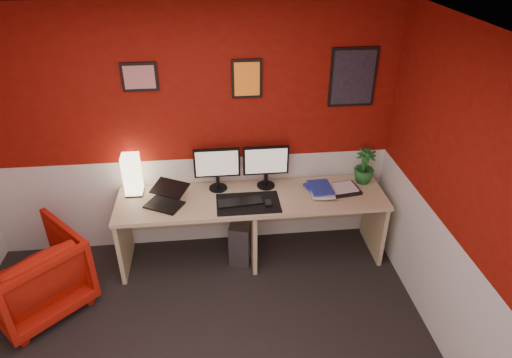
{
  "coord_description": "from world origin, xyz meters",
  "views": [
    {
      "loc": [
        0.23,
        -2.23,
        3.09
      ],
      "look_at": [
        0.6,
        1.21,
        1.05
      ],
      "focal_mm": 31.54,
      "sensor_mm": 36.0,
      "label": 1
    }
  ],
  "objects_px": {
    "monitor_left": "(217,163)",
    "zen_tray": "(341,190)",
    "pc_tower": "(242,236)",
    "laptop": "(163,196)",
    "armchair": "(32,274)",
    "shoji_lamp": "(132,176)",
    "desk": "(252,228)",
    "potted_plant": "(364,166)",
    "monitor_right": "(266,161)"
  },
  "relations": [
    {
      "from": "desk",
      "to": "shoji_lamp",
      "type": "bearing_deg",
      "value": 170.68
    },
    {
      "from": "monitor_right",
      "to": "zen_tray",
      "type": "bearing_deg",
      "value": -13.21
    },
    {
      "from": "zen_tray",
      "to": "armchair",
      "type": "distance_m",
      "value": 2.94
    },
    {
      "from": "monitor_right",
      "to": "potted_plant",
      "type": "height_order",
      "value": "monitor_right"
    },
    {
      "from": "shoji_lamp",
      "to": "monitor_left",
      "type": "xyz_separation_m",
      "value": [
        0.81,
        0.01,
        0.09
      ]
    },
    {
      "from": "pc_tower",
      "to": "shoji_lamp",
      "type": "bearing_deg",
      "value": -174.08
    },
    {
      "from": "desk",
      "to": "potted_plant",
      "type": "bearing_deg",
      "value": 8.67
    },
    {
      "from": "potted_plant",
      "to": "armchair",
      "type": "xyz_separation_m",
      "value": [
        -3.15,
        -0.66,
        -0.54
      ]
    },
    {
      "from": "laptop",
      "to": "armchair",
      "type": "xyz_separation_m",
      "value": [
        -1.16,
        -0.42,
        -0.47
      ]
    },
    {
      "from": "monitor_left",
      "to": "monitor_right",
      "type": "relative_size",
      "value": 1.0
    },
    {
      "from": "zen_tray",
      "to": "pc_tower",
      "type": "bearing_deg",
      "value": 178.08
    },
    {
      "from": "laptop",
      "to": "monitor_left",
      "type": "distance_m",
      "value": 0.6
    },
    {
      "from": "pc_tower",
      "to": "zen_tray",
      "type": "bearing_deg",
      "value": 11.27
    },
    {
      "from": "shoji_lamp",
      "to": "laptop",
      "type": "distance_m",
      "value": 0.4
    },
    {
      "from": "desk",
      "to": "potted_plant",
      "type": "relative_size",
      "value": 7.2
    },
    {
      "from": "laptop",
      "to": "monitor_left",
      "type": "relative_size",
      "value": 0.57
    },
    {
      "from": "monitor_right",
      "to": "zen_tray",
      "type": "relative_size",
      "value": 1.66
    },
    {
      "from": "armchair",
      "to": "desk",
      "type": "bearing_deg",
      "value": 150.97
    },
    {
      "from": "zen_tray",
      "to": "monitor_right",
      "type": "bearing_deg",
      "value": 166.79
    },
    {
      "from": "monitor_left",
      "to": "armchair",
      "type": "bearing_deg",
      "value": -158.1
    },
    {
      "from": "desk",
      "to": "monitor_right",
      "type": "height_order",
      "value": "monitor_right"
    },
    {
      "from": "shoji_lamp",
      "to": "monitor_right",
      "type": "distance_m",
      "value": 1.29
    },
    {
      "from": "desk",
      "to": "zen_tray",
      "type": "relative_size",
      "value": 7.43
    },
    {
      "from": "laptop",
      "to": "armchair",
      "type": "relative_size",
      "value": 0.41
    },
    {
      "from": "potted_plant",
      "to": "armchair",
      "type": "distance_m",
      "value": 3.26
    },
    {
      "from": "armchair",
      "to": "monitor_right",
      "type": "bearing_deg",
      "value": 154.76
    },
    {
      "from": "zen_tray",
      "to": "armchair",
      "type": "xyz_separation_m",
      "value": [
        -2.88,
        -0.5,
        -0.38
      ]
    },
    {
      "from": "potted_plant",
      "to": "pc_tower",
      "type": "distance_m",
      "value": 1.44
    },
    {
      "from": "monitor_left",
      "to": "potted_plant",
      "type": "distance_m",
      "value": 1.48
    },
    {
      "from": "desk",
      "to": "potted_plant",
      "type": "xyz_separation_m",
      "value": [
        1.15,
        0.18,
        0.55
      ]
    },
    {
      "from": "shoji_lamp",
      "to": "zen_tray",
      "type": "xyz_separation_m",
      "value": [
        2.02,
        -0.16,
        -0.18
      ]
    },
    {
      "from": "pc_tower",
      "to": "armchair",
      "type": "distance_m",
      "value": 1.97
    },
    {
      "from": "monitor_right",
      "to": "potted_plant",
      "type": "distance_m",
      "value": 1.0
    },
    {
      "from": "monitor_left",
      "to": "pc_tower",
      "type": "relative_size",
      "value": 1.29
    },
    {
      "from": "laptop",
      "to": "zen_tray",
      "type": "height_order",
      "value": "laptop"
    },
    {
      "from": "shoji_lamp",
      "to": "potted_plant",
      "type": "distance_m",
      "value": 2.29
    },
    {
      "from": "shoji_lamp",
      "to": "desk",
      "type": "bearing_deg",
      "value": -9.32
    },
    {
      "from": "monitor_left",
      "to": "pc_tower",
      "type": "distance_m",
      "value": 0.84
    },
    {
      "from": "laptop",
      "to": "monitor_left",
      "type": "height_order",
      "value": "monitor_left"
    },
    {
      "from": "shoji_lamp",
      "to": "zen_tray",
      "type": "distance_m",
      "value": 2.03
    },
    {
      "from": "monitor_right",
      "to": "monitor_left",
      "type": "bearing_deg",
      "value": 179.88
    },
    {
      "from": "monitor_right",
      "to": "zen_tray",
      "type": "height_order",
      "value": "monitor_right"
    },
    {
      "from": "desk",
      "to": "pc_tower",
      "type": "relative_size",
      "value": 5.78
    },
    {
      "from": "desk",
      "to": "pc_tower",
      "type": "bearing_deg",
      "value": 152.22
    },
    {
      "from": "desk",
      "to": "armchair",
      "type": "relative_size",
      "value": 3.21
    },
    {
      "from": "monitor_right",
      "to": "armchair",
      "type": "bearing_deg",
      "value": -162.67
    },
    {
      "from": "monitor_right",
      "to": "zen_tray",
      "type": "xyz_separation_m",
      "value": [
        0.72,
        -0.17,
        -0.28
      ]
    },
    {
      "from": "monitor_left",
      "to": "shoji_lamp",
      "type": "bearing_deg",
      "value": -179.53
    },
    {
      "from": "monitor_left",
      "to": "zen_tray",
      "type": "xyz_separation_m",
      "value": [
        1.2,
        -0.17,
        -0.28
      ]
    },
    {
      "from": "desk",
      "to": "laptop",
      "type": "relative_size",
      "value": 7.88
    }
  ]
}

